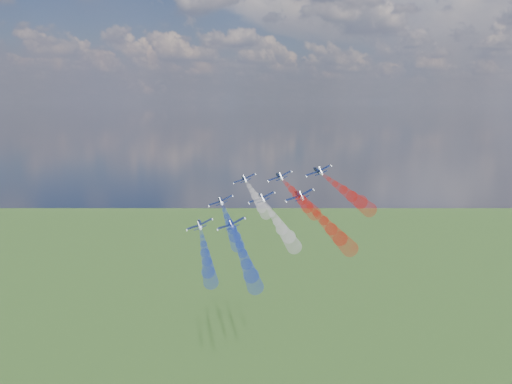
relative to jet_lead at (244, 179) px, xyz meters
The scene contains 16 objects.
jet_lead is the anchor object (origin of this frame).
trail_lead 26.03m from the jet_lead, 43.66° to the right, with size 3.81×41.98×3.81m, color white, non-canonical shape.
jet_inner_left 17.66m from the jet_lead, 80.09° to the right, with size 9.14×11.42×3.05m, color black, non-canonical shape.
trail_inner_left 41.38m from the jet_lead, 57.82° to the right, with size 3.81×41.98×3.81m, color #1831D0, non-canonical shape.
jet_inner_right 18.41m from the jet_lead, ahead, with size 9.14×11.42×3.05m, color black, non-canonical shape.
trail_inner_right 42.33m from the jet_lead, 29.81° to the right, with size 3.81×41.98×3.81m, color red, non-canonical shape.
jet_outer_left 34.37m from the jet_lead, 77.07° to the right, with size 9.14×11.42×3.05m, color black, non-canonical shape.
trail_outer_left 57.62m from the jet_lead, 62.35° to the right, with size 3.81×41.98×3.81m, color #1831D0, non-canonical shape.
jet_center_third 29.86m from the jet_lead, 40.88° to the right, with size 9.14×11.42×3.05m, color black, non-canonical shape.
trail_center_third 55.87m from the jet_lead, 42.18° to the right, with size 3.81×41.98×3.81m, color white, non-canonical shape.
jet_outer_right 35.40m from the jet_lead, ahead, with size 9.14×11.42×3.05m, color black, non-canonical shape.
trail_outer_right 58.21m from the jet_lead, 23.47° to the right, with size 3.81×41.98×3.81m, color red, non-canonical shape.
jet_rear_left 41.85m from the jet_lead, 56.84° to the right, with size 9.14×11.42×3.05m, color black, non-canonical shape.
trail_rear_left 67.37m from the jet_lead, 51.75° to the right, with size 3.81×41.98×3.81m, color #1831D0, non-canonical shape.
jet_rear_right 44.63m from the jet_lead, 30.20° to the right, with size 9.14×11.42×3.05m, color black, non-canonical shape.
trail_rear_right 70.14m from the jet_lead, 35.14° to the right, with size 3.81×41.98×3.81m, color red, non-canonical shape.
Camera 1 is at (113.12, -136.69, 189.01)m, focal length 38.76 mm.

